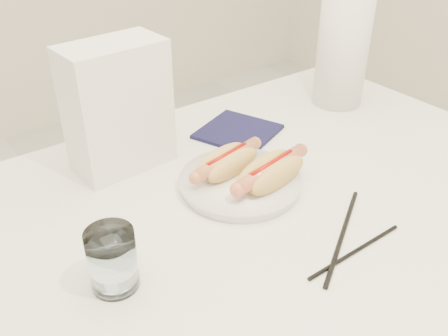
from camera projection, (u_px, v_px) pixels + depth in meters
table at (249, 236)px, 0.86m from camera, size 1.20×0.80×0.75m
plate at (240, 184)px, 0.87m from camera, size 0.25×0.25×0.02m
hotdog_left at (227, 163)px, 0.88m from camera, size 0.16×0.09×0.04m
hotdog_right at (271, 172)px, 0.85m from camera, size 0.17×0.09×0.05m
water_glass at (112, 260)px, 0.66m from camera, size 0.07×0.07×0.09m
chopstick_near at (355, 251)px, 0.73m from camera, size 0.19×0.01×0.01m
chopstick_far at (342, 235)px, 0.76m from camera, size 0.21×0.13×0.01m
napkin_box at (118, 108)px, 0.88m from camera, size 0.18×0.11×0.24m
navy_napkin at (238, 132)px, 1.05m from camera, size 0.19×0.19×0.01m
paper_towel_roll at (343, 49)px, 1.12m from camera, size 0.13×0.13×0.26m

